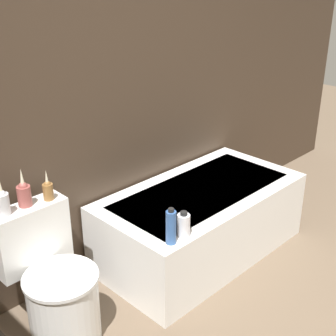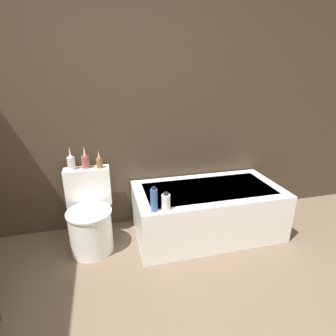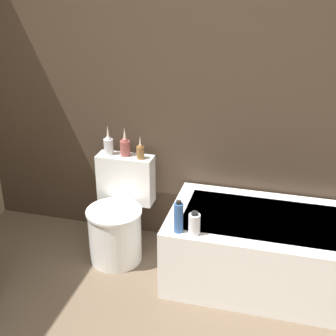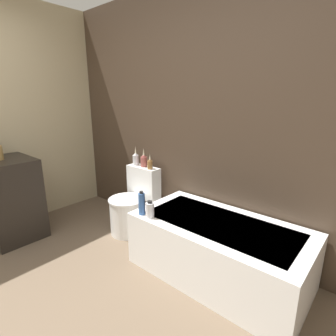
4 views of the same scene
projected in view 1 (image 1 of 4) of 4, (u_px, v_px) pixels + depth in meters
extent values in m
cube|color=#423326|center=(55.00, 85.00, 2.64)|extent=(6.40, 0.06, 2.60)
cube|color=white|center=(201.00, 221.00, 3.31)|extent=(1.47, 0.77, 0.50)
cube|color=#B7BCC6|center=(202.00, 191.00, 3.21)|extent=(1.27, 0.57, 0.01)
cylinder|color=white|center=(64.00, 308.00, 2.57)|extent=(0.39, 0.39, 0.40)
cylinder|color=white|center=(61.00, 278.00, 2.48)|extent=(0.41, 0.41, 0.02)
cube|color=white|center=(31.00, 236.00, 2.60)|extent=(0.43, 0.15, 0.38)
cylinder|color=silver|center=(3.00, 204.00, 2.41)|extent=(0.07, 0.07, 0.12)
sphere|color=silver|center=(1.00, 194.00, 2.39)|extent=(0.05, 0.05, 0.05)
cone|color=beige|center=(0.00, 185.00, 2.37)|extent=(0.02, 0.02, 0.11)
cylinder|color=#994C47|center=(24.00, 196.00, 2.50)|extent=(0.07, 0.07, 0.12)
sphere|color=#994C47|center=(23.00, 186.00, 2.48)|extent=(0.05, 0.05, 0.05)
cone|color=beige|center=(22.00, 178.00, 2.46)|extent=(0.03, 0.03, 0.10)
cylinder|color=olive|center=(48.00, 192.00, 2.57)|extent=(0.06, 0.06, 0.09)
sphere|color=olive|center=(47.00, 184.00, 2.55)|extent=(0.04, 0.04, 0.04)
cone|color=beige|center=(46.00, 177.00, 2.54)|extent=(0.02, 0.02, 0.08)
cylinder|color=#335999|center=(171.00, 228.00, 2.57)|extent=(0.06, 0.06, 0.20)
cylinder|color=black|center=(171.00, 210.00, 2.53)|extent=(0.03, 0.03, 0.02)
cylinder|color=silver|center=(184.00, 226.00, 2.65)|extent=(0.07, 0.07, 0.14)
cylinder|color=black|center=(184.00, 213.00, 2.62)|extent=(0.04, 0.04, 0.02)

